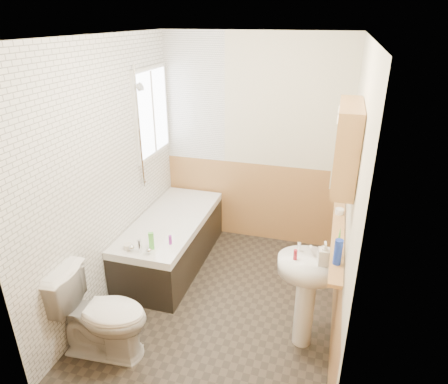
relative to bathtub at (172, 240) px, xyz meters
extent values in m
plane|color=#2C261F|center=(0.73, -0.53, -0.30)|extent=(2.80, 2.80, 0.00)
plane|color=white|center=(0.73, -0.53, 2.20)|extent=(2.80, 2.80, 0.00)
cube|color=beige|center=(0.73, 0.88, 0.95)|extent=(2.20, 0.02, 2.50)
cube|color=beige|center=(0.73, -1.94, 0.95)|extent=(2.20, 0.02, 2.50)
cube|color=beige|center=(-0.38, -0.53, 0.95)|extent=(0.02, 2.80, 2.50)
cube|color=beige|center=(1.84, -0.53, 0.95)|extent=(0.02, 2.80, 2.50)
cube|color=#B38149|center=(1.82, -0.53, 0.20)|extent=(0.01, 2.80, 1.00)
cube|color=#B38149|center=(0.73, -1.92, 0.20)|extent=(2.20, 0.01, 1.00)
cube|color=#B38149|center=(0.73, 0.86, 0.20)|extent=(2.20, 0.01, 1.00)
cube|color=white|center=(-0.36, -0.53, 0.95)|extent=(0.01, 2.80, 2.50)
cube|color=white|center=(0.01, 0.85, 1.45)|extent=(0.75, 0.01, 1.50)
cube|color=white|center=(-0.34, 0.42, 1.35)|extent=(0.03, 0.79, 0.99)
cube|color=white|center=(-0.32, 0.42, 1.35)|extent=(0.01, 0.70, 0.90)
cube|color=white|center=(-0.32, 0.42, 1.35)|extent=(0.01, 0.04, 0.90)
cube|color=black|center=(0.00, 0.00, -0.05)|extent=(0.70, 1.65, 0.49)
cube|color=white|center=(0.00, 0.00, 0.23)|extent=(0.70, 1.65, 0.08)
cube|color=white|center=(0.00, 0.00, 0.22)|extent=(0.56, 1.51, 0.04)
cylinder|color=silver|center=(0.00, -0.72, 0.34)|extent=(0.04, 0.04, 0.14)
sphere|color=silver|center=(-0.09, -0.72, 0.31)|extent=(0.06, 0.06, 0.06)
sphere|color=silver|center=(0.09, -0.72, 0.31)|extent=(0.06, 0.06, 0.06)
cylinder|color=silver|center=(-0.32, 0.06, 1.26)|extent=(0.02, 0.02, 1.29)
cylinder|color=silver|center=(-0.32, 0.06, 0.66)|extent=(0.05, 0.05, 0.02)
cylinder|color=silver|center=(-0.32, 0.06, 1.85)|extent=(0.05, 0.05, 0.02)
cylinder|color=silver|center=(-0.27, 0.06, 1.69)|extent=(0.07, 0.09, 0.09)
imported|color=white|center=(-0.03, -1.40, 0.09)|extent=(0.83, 0.50, 0.78)
cylinder|color=white|center=(1.57, -0.83, 0.05)|extent=(0.16, 0.16, 0.70)
ellipsoid|color=white|center=(1.57, -0.83, 0.49)|extent=(0.50, 0.41, 0.14)
cylinder|color=silver|center=(1.47, -0.73, 0.60)|extent=(0.03, 0.03, 0.08)
cylinder|color=silver|center=(1.67, -0.73, 0.60)|extent=(0.03, 0.03, 0.08)
cylinder|color=silver|center=(1.57, -0.75, 0.63)|extent=(0.02, 0.11, 0.09)
cube|color=#B38149|center=(1.77, -0.65, 0.70)|extent=(0.10, 1.37, 0.03)
cube|color=#B38149|center=(1.75, -0.79, 1.50)|extent=(0.16, 0.65, 0.59)
cube|color=silver|center=(1.66, -0.94, 1.50)|extent=(0.01, 0.25, 0.44)
cube|color=silver|center=(1.66, -0.63, 1.50)|extent=(0.01, 0.25, 0.44)
cylinder|color=#19339E|center=(1.77, -1.08, 0.81)|extent=(0.06, 0.06, 0.19)
cone|color=#59C647|center=(1.77, -0.97, 0.84)|extent=(0.06, 0.06, 0.24)
cylinder|color=silver|center=(1.77, -0.26, 0.74)|extent=(0.08, 0.08, 0.05)
imported|color=silver|center=(1.68, -0.87, 0.61)|extent=(0.11, 0.21, 0.09)
cylinder|color=maroon|center=(1.46, -0.87, 0.60)|extent=(0.04, 0.04, 0.09)
cube|color=#59C647|center=(0.08, -0.63, 0.36)|extent=(0.06, 0.05, 0.18)
cylinder|color=silver|center=(-0.14, -0.69, 0.30)|extent=(0.09, 0.09, 0.05)
cylinder|color=purple|center=(0.21, -0.50, 0.32)|extent=(0.03, 0.03, 0.10)
camera|label=1|loc=(1.66, -3.61, 2.34)|focal=32.00mm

